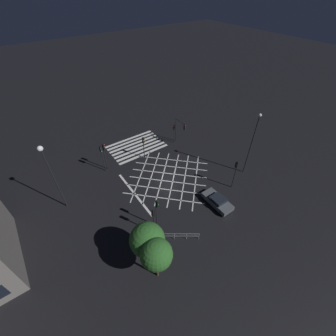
{
  "coord_description": "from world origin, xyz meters",
  "views": [
    {
      "loc": [
        13.75,
        19.45,
        22.97
      ],
      "look_at": [
        0.0,
        0.0,
        1.82
      ],
      "focal_mm": 24.0,
      "sensor_mm": 36.0,
      "label": 1
    }
  ],
  "objects_px": {
    "traffic_light_ne_cross": "(153,217)",
    "street_lamp_east": "(253,139)",
    "traffic_light_sw_main": "(174,130)",
    "traffic_light_median_south": "(144,144)",
    "traffic_light_sw_cross": "(181,128)",
    "traffic_light_ne_main": "(157,209)",
    "traffic_light_se_cross": "(102,154)",
    "traffic_light_nw_cross": "(235,169)",
    "street_tree_far": "(156,254)",
    "street_lamp_west": "(47,164)",
    "waiting_car": "(217,201)",
    "traffic_light_se_main": "(104,152)",
    "street_tree_near": "(147,240)"
  },
  "relations": [
    {
      "from": "traffic_light_nw_cross",
      "to": "traffic_light_ne_cross",
      "type": "height_order",
      "value": "traffic_light_nw_cross"
    },
    {
      "from": "street_lamp_east",
      "to": "waiting_car",
      "type": "xyz_separation_m",
      "value": [
        7.71,
        2.23,
        -5.37
      ]
    },
    {
      "from": "traffic_light_se_cross",
      "to": "waiting_car",
      "type": "xyz_separation_m",
      "value": [
        -9.18,
        14.38,
        -2.65
      ]
    },
    {
      "from": "waiting_car",
      "to": "street_tree_far",
      "type": "bearing_deg",
      "value": 105.59
    },
    {
      "from": "traffic_light_sw_cross",
      "to": "traffic_light_sw_main",
      "type": "xyz_separation_m",
      "value": [
        0.59,
        -1.04,
        -0.82
      ]
    },
    {
      "from": "traffic_light_se_main",
      "to": "waiting_car",
      "type": "relative_size",
      "value": 1.08
    },
    {
      "from": "traffic_light_nw_cross",
      "to": "traffic_light_ne_main",
      "type": "distance_m",
      "value": 11.99
    },
    {
      "from": "traffic_light_median_south",
      "to": "traffic_light_sw_main",
      "type": "bearing_deg",
      "value": 96.45
    },
    {
      "from": "traffic_light_ne_main",
      "to": "street_tree_far",
      "type": "xyz_separation_m",
      "value": [
        3.18,
        4.85,
        0.96
      ]
    },
    {
      "from": "traffic_light_se_main",
      "to": "traffic_light_ne_main",
      "type": "distance_m",
      "value": 13.01
    },
    {
      "from": "traffic_light_sw_main",
      "to": "traffic_light_median_south",
      "type": "height_order",
      "value": "traffic_light_median_south"
    },
    {
      "from": "traffic_light_ne_cross",
      "to": "street_lamp_east",
      "type": "bearing_deg",
      "value": -86.45
    },
    {
      "from": "traffic_light_median_south",
      "to": "traffic_light_se_cross",
      "type": "bearing_deg",
      "value": -95.68
    },
    {
      "from": "traffic_light_sw_cross",
      "to": "traffic_light_se_cross",
      "type": "distance_m",
      "value": 13.44
    },
    {
      "from": "street_tree_far",
      "to": "street_lamp_west",
      "type": "bearing_deg",
      "value": -71.34
    },
    {
      "from": "street_lamp_east",
      "to": "street_lamp_west",
      "type": "distance_m",
      "value": 25.38
    },
    {
      "from": "traffic_light_sw_main",
      "to": "street_lamp_west",
      "type": "bearing_deg",
      "value": 9.94
    },
    {
      "from": "traffic_light_sw_main",
      "to": "street_lamp_west",
      "type": "height_order",
      "value": "street_lamp_west"
    },
    {
      "from": "traffic_light_sw_cross",
      "to": "traffic_light_nw_cross",
      "type": "relative_size",
      "value": 0.99
    },
    {
      "from": "traffic_light_ne_main",
      "to": "traffic_light_se_cross",
      "type": "bearing_deg",
      "value": 94.76
    },
    {
      "from": "traffic_light_sw_cross",
      "to": "traffic_light_median_south",
      "type": "distance_m",
      "value": 6.98
    },
    {
      "from": "traffic_light_sw_cross",
      "to": "street_lamp_west",
      "type": "relative_size",
      "value": 0.48
    },
    {
      "from": "traffic_light_ne_main",
      "to": "traffic_light_se_main",
      "type": "bearing_deg",
      "value": 92.45
    },
    {
      "from": "traffic_light_se_main",
      "to": "traffic_light_sw_main",
      "type": "bearing_deg",
      "value": -1.1
    },
    {
      "from": "traffic_light_nw_cross",
      "to": "traffic_light_ne_main",
      "type": "relative_size",
      "value": 1.0
    },
    {
      "from": "traffic_light_nw_cross",
      "to": "street_tree_far",
      "type": "xyz_separation_m",
      "value": [
        15.15,
        4.27,
        0.96
      ]
    },
    {
      "from": "traffic_light_ne_main",
      "to": "street_lamp_west",
      "type": "distance_m",
      "value": 12.83
    },
    {
      "from": "traffic_light_se_main",
      "to": "traffic_light_ne_cross",
      "type": "xyz_separation_m",
      "value": [
        0.25,
        13.5,
        -0.33
      ]
    },
    {
      "from": "traffic_light_se_main",
      "to": "street_lamp_west",
      "type": "distance_m",
      "value": 9.12
    },
    {
      "from": "street_lamp_west",
      "to": "street_tree_near",
      "type": "bearing_deg",
      "value": 112.07
    },
    {
      "from": "traffic_light_median_south",
      "to": "street_tree_near",
      "type": "bearing_deg",
      "value": -29.2
    },
    {
      "from": "traffic_light_sw_main",
      "to": "waiting_car",
      "type": "bearing_deg",
      "value": 75.86
    },
    {
      "from": "traffic_light_se_cross",
      "to": "waiting_car",
      "type": "relative_size",
      "value": 1.09
    },
    {
      "from": "traffic_light_se_main",
      "to": "traffic_light_ne_main",
      "type": "height_order",
      "value": "same"
    },
    {
      "from": "traffic_light_nw_cross",
      "to": "street_lamp_east",
      "type": "height_order",
      "value": "street_lamp_east"
    },
    {
      "from": "street_lamp_east",
      "to": "waiting_car",
      "type": "relative_size",
      "value": 2.29
    },
    {
      "from": "traffic_light_se_main",
      "to": "traffic_light_median_south",
      "type": "relative_size",
      "value": 1.18
    },
    {
      "from": "traffic_light_sw_main",
      "to": "street_lamp_west",
      "type": "xyz_separation_m",
      "value": [
        19.72,
        3.46,
        4.59
      ]
    },
    {
      "from": "traffic_light_sw_main",
      "to": "traffic_light_sw_cross",
      "type": "bearing_deg",
      "value": 119.3
    },
    {
      "from": "traffic_light_ne_main",
      "to": "traffic_light_se_cross",
      "type": "relative_size",
      "value": 1.0
    },
    {
      "from": "street_lamp_west",
      "to": "street_tree_far",
      "type": "relative_size",
      "value": 1.67
    },
    {
      "from": "traffic_light_sw_main",
      "to": "street_tree_near",
      "type": "distance_m",
      "value": 21.6
    },
    {
      "from": "traffic_light_ne_main",
      "to": "street_tree_near",
      "type": "relative_size",
      "value": 0.83
    },
    {
      "from": "traffic_light_ne_main",
      "to": "waiting_car",
      "type": "relative_size",
      "value": 1.08
    },
    {
      "from": "street_lamp_east",
      "to": "traffic_light_median_south",
      "type": "bearing_deg",
      "value": -47.82
    },
    {
      "from": "traffic_light_median_south",
      "to": "street_tree_far",
      "type": "height_order",
      "value": "street_tree_far"
    },
    {
      "from": "traffic_light_nw_cross",
      "to": "traffic_light_ne_main",
      "type": "xyz_separation_m",
      "value": [
        11.97,
        -0.59,
        -0.0
      ]
    },
    {
      "from": "traffic_light_ne_cross",
      "to": "street_lamp_east",
      "type": "height_order",
      "value": "street_lamp_east"
    },
    {
      "from": "traffic_light_median_south",
      "to": "street_lamp_west",
      "type": "bearing_deg",
      "value": -78.42
    },
    {
      "from": "traffic_light_ne_cross",
      "to": "waiting_car",
      "type": "bearing_deg",
      "value": -97.64
    }
  ]
}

